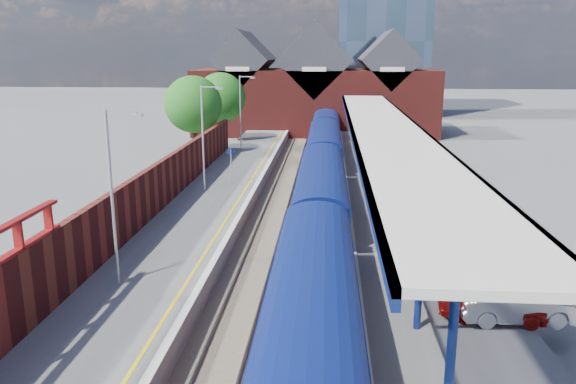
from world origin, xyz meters
name	(u,v)px	position (x,y,z in m)	size (l,w,h in m)	color
ground	(305,180)	(0.00, 30.00, 0.00)	(240.00, 240.00, 0.00)	#5B5B5E
ballast_bed	(298,213)	(0.00, 20.00, 0.03)	(6.00, 76.00, 0.06)	#473D33
rails	(298,212)	(0.00, 20.00, 0.12)	(4.51, 76.00, 0.14)	slate
left_platform	(213,205)	(-5.50, 20.00, 0.50)	(5.00, 76.00, 1.00)	#565659
right_platform	(393,208)	(6.00, 20.00, 0.50)	(6.00, 76.00, 1.00)	#565659
coping_left	(249,197)	(-3.15, 20.00, 1.02)	(0.30, 76.00, 0.05)	silver
coping_right	(348,199)	(3.15, 20.00, 1.02)	(0.30, 76.00, 0.05)	silver
yellow_line	(240,198)	(-3.75, 20.00, 1.01)	(0.14, 76.00, 0.01)	yellow
train	(323,163)	(1.49, 26.30, 2.12)	(2.92, 65.92, 3.45)	navy
canopy	(385,129)	(5.48, 21.95, 5.25)	(4.50, 52.00, 4.48)	#0E1D53
lamp_post_b	(115,187)	(-6.36, 6.00, 4.99)	(1.48, 0.18, 7.00)	#A5A8AA
lamp_post_c	(205,131)	(-6.36, 22.00, 4.99)	(1.48, 0.18, 7.00)	#A5A8AA
lamp_post_d	(242,108)	(-6.36, 38.00, 4.99)	(1.48, 0.18, 7.00)	#A5A8AA
platform_sign	(231,160)	(-5.00, 24.00, 2.69)	(0.55, 0.08, 2.50)	#A5A8AA
brick_wall	(139,200)	(-8.10, 13.54, 2.45)	(0.35, 50.00, 3.86)	#5A1A17
station_building	(315,90)	(0.00, 58.00, 5.45)	(30.00, 12.12, 13.78)	#5A1A17
tree_near	(195,106)	(-10.35, 35.91, 5.35)	(5.20, 5.20, 8.10)	#382314
tree_far	(222,99)	(-9.35, 43.91, 5.35)	(5.20, 5.20, 8.10)	#382314
parked_car_red	(493,302)	(7.72, 3.91, 1.62)	(1.47, 3.65, 1.24)	maroon
parked_car_silver	(517,303)	(8.50, 3.81, 1.66)	(1.40, 4.02, 1.32)	#9F9EA3
parked_car_dark	(419,204)	(7.18, 17.04, 1.57)	(1.60, 3.93, 1.14)	black
parked_car_blue	(434,261)	(6.40, 7.90, 1.56)	(1.87, 4.05, 1.13)	navy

